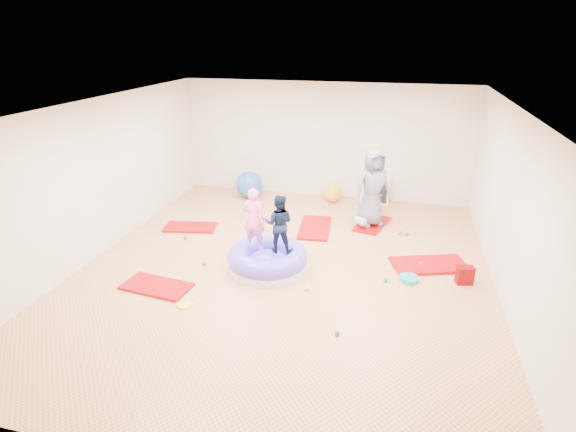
# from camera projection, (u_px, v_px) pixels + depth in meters

# --- Properties ---
(room) EXTENTS (7.01, 8.01, 2.81)m
(room) POSITION_uv_depth(u_px,v_px,m) (284.00, 195.00, 7.34)
(room) COLOR tan
(room) RESTS_ON ground
(gym_mat_front_left) EXTENTS (1.17, 0.68, 0.05)m
(gym_mat_front_left) POSITION_uv_depth(u_px,v_px,m) (156.00, 286.00, 7.31)
(gym_mat_front_left) COLOR #9F000B
(gym_mat_front_left) RESTS_ON ground
(gym_mat_mid_left) EXTENTS (1.15, 0.72, 0.04)m
(gym_mat_mid_left) POSITION_uv_depth(u_px,v_px,m) (190.00, 227.00, 9.53)
(gym_mat_mid_left) COLOR #9F000B
(gym_mat_mid_left) RESTS_ON ground
(gym_mat_center_back) EXTENTS (0.73, 1.29, 0.05)m
(gym_mat_center_back) POSITION_uv_depth(u_px,v_px,m) (315.00, 228.00, 9.49)
(gym_mat_center_back) COLOR #9F000B
(gym_mat_center_back) RESTS_ON ground
(gym_mat_right) EXTENTS (1.44, 1.03, 0.05)m
(gym_mat_right) POSITION_uv_depth(u_px,v_px,m) (429.00, 265.00, 7.98)
(gym_mat_right) COLOR #9F000B
(gym_mat_right) RESTS_ON ground
(gym_mat_rear_right) EXTENTS (0.80, 1.17, 0.04)m
(gym_mat_rear_right) POSITION_uv_depth(u_px,v_px,m) (372.00, 224.00, 9.68)
(gym_mat_rear_right) COLOR #9F000B
(gym_mat_rear_right) RESTS_ON ground
(inflatable_cushion) EXTENTS (1.40, 1.40, 0.44)m
(inflatable_cushion) POSITION_uv_depth(u_px,v_px,m) (268.00, 259.00, 7.86)
(inflatable_cushion) COLOR silver
(inflatable_cushion) RESTS_ON ground
(child_pink) EXTENTS (0.43, 0.31, 1.11)m
(child_pink) POSITION_uv_depth(u_px,v_px,m) (254.00, 216.00, 7.63)
(child_pink) COLOR pink
(child_pink) RESTS_ON inflatable_cushion
(child_navy) EXTENTS (0.52, 0.42, 1.02)m
(child_navy) POSITION_uv_depth(u_px,v_px,m) (279.00, 221.00, 7.55)
(child_navy) COLOR black
(child_navy) RESTS_ON inflatable_cushion
(adult_caregiver) EXTENTS (0.96, 0.87, 1.65)m
(adult_caregiver) POSITION_uv_depth(u_px,v_px,m) (373.00, 187.00, 9.33)
(adult_caregiver) COLOR slate
(adult_caregiver) RESTS_ON gym_mat_rear_right
(infant) EXTENTS (0.40, 0.40, 0.23)m
(infant) POSITION_uv_depth(u_px,v_px,m) (363.00, 220.00, 9.50)
(infant) COLOR #ABC6EE
(infant) RESTS_ON gym_mat_rear_right
(ball_pit_balls) EXTENTS (4.64, 3.70, 0.08)m
(ball_pit_balls) POSITION_uv_depth(u_px,v_px,m) (324.00, 259.00, 8.15)
(ball_pit_balls) COLOR yellow
(ball_pit_balls) RESTS_ON ground
(exercise_ball_blue) EXTENTS (0.66, 0.66, 0.66)m
(exercise_ball_blue) POSITION_uv_depth(u_px,v_px,m) (249.00, 185.00, 11.20)
(exercise_ball_blue) COLOR #2A51B5
(exercise_ball_blue) RESTS_ON ground
(exercise_ball_orange) EXTENTS (0.43, 0.43, 0.43)m
(exercise_ball_orange) POSITION_uv_depth(u_px,v_px,m) (332.00, 193.00, 10.95)
(exercise_ball_orange) COLOR #FFAA14
(exercise_ball_orange) RESTS_ON ground
(infant_play_gym) EXTENTS (0.65, 0.62, 0.50)m
(infant_play_gym) POSITION_uv_depth(u_px,v_px,m) (370.00, 201.00, 10.13)
(infant_play_gym) COLOR white
(infant_play_gym) RESTS_ON ground
(cube_shelf) EXTENTS (0.64, 0.32, 0.64)m
(cube_shelf) POSITION_uv_depth(u_px,v_px,m) (376.00, 190.00, 10.86)
(cube_shelf) COLOR white
(cube_shelf) RESTS_ON ground
(balance_disc) EXTENTS (0.33, 0.33, 0.07)m
(balance_disc) POSITION_uv_depth(u_px,v_px,m) (409.00, 279.00, 7.51)
(balance_disc) COLOR teal
(balance_disc) RESTS_ON ground
(backpack) EXTENTS (0.30, 0.23, 0.31)m
(backpack) POSITION_uv_depth(u_px,v_px,m) (465.00, 275.00, 7.38)
(backpack) COLOR #B50203
(backpack) RESTS_ON ground
(yellow_toy) EXTENTS (0.21, 0.21, 0.03)m
(yellow_toy) POSITION_uv_depth(u_px,v_px,m) (184.00, 305.00, 6.81)
(yellow_toy) COLOR yellow
(yellow_toy) RESTS_ON ground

